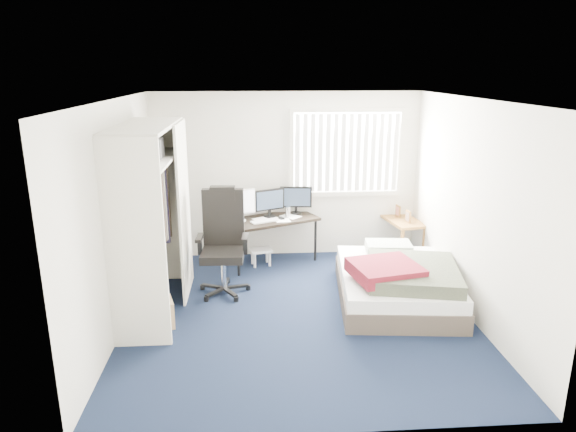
% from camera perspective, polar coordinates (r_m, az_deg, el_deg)
% --- Properties ---
extents(ground, '(4.20, 4.20, 0.00)m').
position_cam_1_polar(ground, '(6.23, 1.17, -10.80)').
color(ground, black).
rests_on(ground, ground).
extents(room_shell, '(4.20, 4.20, 4.20)m').
position_cam_1_polar(room_shell, '(5.71, 1.25, 2.85)').
color(room_shell, silver).
rests_on(room_shell, ground).
extents(window_assembly, '(1.72, 0.09, 1.32)m').
position_cam_1_polar(window_assembly, '(7.80, 6.51, 7.00)').
color(window_assembly, white).
rests_on(window_assembly, ground).
extents(closet, '(0.64, 1.84, 2.22)m').
position_cam_1_polar(closet, '(6.09, -14.86, 1.63)').
color(closet, beige).
rests_on(closet, ground).
extents(desk, '(1.52, 1.16, 1.14)m').
position_cam_1_polar(desk, '(7.58, -2.07, 0.04)').
color(desk, black).
rests_on(desk, ground).
extents(office_chair, '(0.67, 0.67, 1.36)m').
position_cam_1_polar(office_chair, '(6.70, -7.18, -4.04)').
color(office_chair, black).
rests_on(office_chair, ground).
extents(footstool, '(0.35, 0.31, 0.25)m').
position_cam_1_polar(footstool, '(7.61, -3.04, -4.09)').
color(footstool, white).
rests_on(footstool, ground).
extents(nightstand, '(0.60, 0.94, 0.78)m').
position_cam_1_polar(nightstand, '(8.05, 12.49, -0.78)').
color(nightstand, brown).
rests_on(nightstand, ground).
extents(bed, '(1.57, 1.98, 0.62)m').
position_cam_1_polar(bed, '(6.57, 12.04, -7.12)').
color(bed, '#42372F').
rests_on(bed, ground).
extents(pine_box, '(0.48, 0.41, 0.31)m').
position_cam_1_polar(pine_box, '(6.07, -14.63, -10.49)').
color(pine_box, tan).
rests_on(pine_box, ground).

